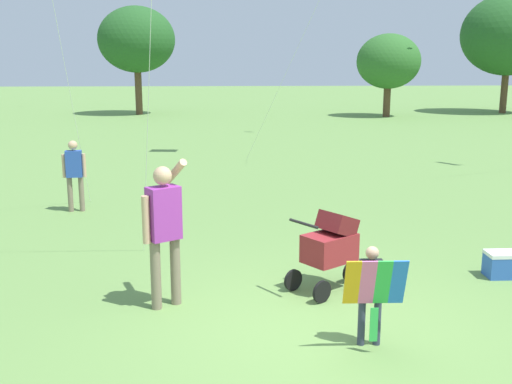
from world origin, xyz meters
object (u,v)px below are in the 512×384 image
person_red_shirt (74,170)px  cooler_box (502,264)px  person_adult_flyer (164,223)px  stroller (331,244)px  child_with_butterfly_kite (372,287)px

person_red_shirt → cooler_box: bearing=-30.8°
cooler_box → person_red_shirt: bearing=149.2°
person_adult_flyer → person_red_shirt: person_adult_flyer is taller
person_adult_flyer → stroller: size_ratio=1.70×
child_with_butterfly_kite → person_red_shirt: bearing=126.5°
person_red_shirt → person_adult_flyer: bearing=-65.3°
stroller → cooler_box: size_ratio=2.34×
cooler_box → stroller: bearing=-172.1°
person_adult_flyer → person_red_shirt: bearing=114.7°
person_adult_flyer → person_red_shirt: size_ratio=1.29×
child_with_butterfly_kite → person_adult_flyer: size_ratio=0.60×
person_red_shirt → child_with_butterfly_kite: bearing=-53.5°
stroller → person_red_shirt: bearing=134.5°
person_adult_flyer → stroller: (2.06, 0.45, -0.42)m
stroller → cooler_box: (2.43, 0.34, -0.43)m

